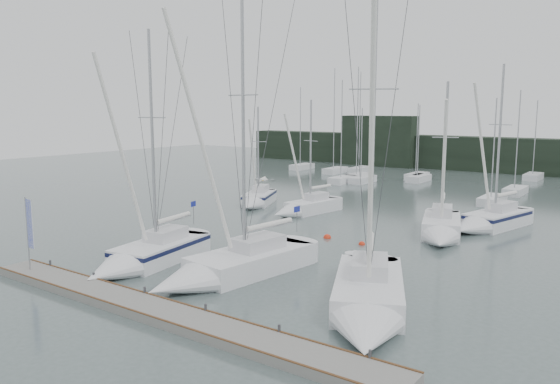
{
  "coord_description": "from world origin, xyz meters",
  "views": [
    {
      "loc": [
        18.03,
        -20.9,
        9.27
      ],
      "look_at": [
        -0.4,
        5.0,
        4.35
      ],
      "focal_mm": 35.0,
      "sensor_mm": 36.0,
      "label": 1
    }
  ],
  "objects_px": {
    "sailboat_mid_b": "(302,209)",
    "sailboat_mid_c": "(441,231)",
    "sailboat_mid_d": "(487,222)",
    "buoy_b": "(362,245)",
    "sailboat_mid_a": "(256,200)",
    "sailboat_near_left": "(142,258)",
    "dock_banner": "(29,227)",
    "sailboat_near_right": "(368,306)",
    "sailboat_near_center": "(220,270)",
    "buoy_a": "(327,238)"
  },
  "relations": [
    {
      "from": "sailboat_mid_d",
      "to": "dock_banner",
      "type": "distance_m",
      "value": 32.01
    },
    {
      "from": "sailboat_near_right",
      "to": "buoy_a",
      "type": "height_order",
      "value": "sailboat_near_right"
    },
    {
      "from": "sailboat_mid_d",
      "to": "sailboat_near_center",
      "type": "bearing_deg",
      "value": -96.67
    },
    {
      "from": "sailboat_near_right",
      "to": "sailboat_mid_c",
      "type": "height_order",
      "value": "sailboat_near_right"
    },
    {
      "from": "sailboat_near_left",
      "to": "buoy_b",
      "type": "relative_size",
      "value": 32.59
    },
    {
      "from": "sailboat_near_center",
      "to": "sailboat_mid_a",
      "type": "bearing_deg",
      "value": 130.66
    },
    {
      "from": "sailboat_mid_a",
      "to": "buoy_a",
      "type": "xyz_separation_m",
      "value": [
        12.18,
        -7.32,
        -0.55
      ]
    },
    {
      "from": "sailboat_near_right",
      "to": "buoy_b",
      "type": "xyz_separation_m",
      "value": [
        -6.32,
        11.86,
        -0.6
      ]
    },
    {
      "from": "sailboat_near_left",
      "to": "buoy_b",
      "type": "xyz_separation_m",
      "value": [
        8.03,
        12.34,
        -0.59
      ]
    },
    {
      "from": "sailboat_near_right",
      "to": "sailboat_mid_c",
      "type": "xyz_separation_m",
      "value": [
        -2.45,
        16.52,
        0.01
      ]
    },
    {
      "from": "sailboat_mid_b",
      "to": "sailboat_mid_d",
      "type": "distance_m",
      "value": 15.23
    },
    {
      "from": "sailboat_near_left",
      "to": "sailboat_mid_c",
      "type": "height_order",
      "value": "sailboat_near_left"
    },
    {
      "from": "sailboat_near_left",
      "to": "dock_banner",
      "type": "relative_size",
      "value": 3.61
    },
    {
      "from": "buoy_b",
      "to": "buoy_a",
      "type": "bearing_deg",
      "value": 174.42
    },
    {
      "from": "sailboat_near_center",
      "to": "dock_banner",
      "type": "xyz_separation_m",
      "value": [
        -8.88,
        -5.56,
        2.23
      ]
    },
    {
      "from": "sailboat_near_left",
      "to": "sailboat_mid_b",
      "type": "bearing_deg",
      "value": 84.76
    },
    {
      "from": "buoy_b",
      "to": "dock_banner",
      "type": "relative_size",
      "value": 0.11
    },
    {
      "from": "buoy_b",
      "to": "dock_banner",
      "type": "distance_m",
      "value": 20.82
    },
    {
      "from": "sailboat_near_center",
      "to": "sailboat_near_right",
      "type": "bearing_deg",
      "value": 5.71
    },
    {
      "from": "sailboat_mid_d",
      "to": "buoy_b",
      "type": "distance_m",
      "value": 11.34
    },
    {
      "from": "sailboat_mid_c",
      "to": "sailboat_mid_d",
      "type": "distance_m",
      "value": 5.43
    },
    {
      "from": "sailboat_mid_c",
      "to": "buoy_a",
      "type": "relative_size",
      "value": 21.1
    },
    {
      "from": "sailboat_near_left",
      "to": "sailboat_near_center",
      "type": "relative_size",
      "value": 0.87
    },
    {
      "from": "buoy_b",
      "to": "sailboat_mid_b",
      "type": "bearing_deg",
      "value": 144.14
    },
    {
      "from": "sailboat_mid_b",
      "to": "buoy_b",
      "type": "distance_m",
      "value": 11.38
    },
    {
      "from": "sailboat_mid_b",
      "to": "sailboat_mid_a",
      "type": "bearing_deg",
      "value": -179.58
    },
    {
      "from": "buoy_b",
      "to": "sailboat_mid_d",
      "type": "bearing_deg",
      "value": 59.83
    },
    {
      "from": "buoy_b",
      "to": "sailboat_mid_c",
      "type": "bearing_deg",
      "value": 50.33
    },
    {
      "from": "buoy_a",
      "to": "sailboat_mid_d",
      "type": "bearing_deg",
      "value": 47.88
    },
    {
      "from": "buoy_b",
      "to": "sailboat_near_left",
      "type": "bearing_deg",
      "value": -123.06
    },
    {
      "from": "sailboat_mid_a",
      "to": "sailboat_mid_b",
      "type": "bearing_deg",
      "value": -32.39
    },
    {
      "from": "sailboat_mid_b",
      "to": "buoy_a",
      "type": "bearing_deg",
      "value": -35.78
    },
    {
      "from": "sailboat_near_left",
      "to": "sailboat_mid_b",
      "type": "height_order",
      "value": "sailboat_near_left"
    },
    {
      "from": "sailboat_mid_b",
      "to": "sailboat_mid_c",
      "type": "height_order",
      "value": "sailboat_mid_c"
    },
    {
      "from": "sailboat_mid_c",
      "to": "sailboat_near_center",
      "type": "bearing_deg",
      "value": -129.88
    },
    {
      "from": "sailboat_near_right",
      "to": "sailboat_mid_c",
      "type": "relative_size",
      "value": 1.43
    },
    {
      "from": "buoy_b",
      "to": "dock_banner",
      "type": "bearing_deg",
      "value": -123.95
    },
    {
      "from": "sailboat_mid_b",
      "to": "sailboat_mid_c",
      "type": "relative_size",
      "value": 0.9
    },
    {
      "from": "sailboat_near_right",
      "to": "sailboat_mid_d",
      "type": "xyz_separation_m",
      "value": [
        -0.63,
        21.64,
        0.02
      ]
    },
    {
      "from": "buoy_a",
      "to": "buoy_b",
      "type": "relative_size",
      "value": 1.25
    },
    {
      "from": "sailboat_near_left",
      "to": "sailboat_near_center",
      "type": "xyz_separation_m",
      "value": [
        5.4,
        0.79,
        -0.01
      ]
    },
    {
      "from": "sailboat_near_right",
      "to": "buoy_b",
      "type": "bearing_deg",
      "value": 93.09
    },
    {
      "from": "sailboat_near_right",
      "to": "sailboat_mid_a",
      "type": "distance_m",
      "value": 28.92
    },
    {
      "from": "sailboat_near_right",
      "to": "sailboat_mid_b",
      "type": "height_order",
      "value": "sailboat_near_right"
    },
    {
      "from": "sailboat_near_center",
      "to": "buoy_a",
      "type": "height_order",
      "value": "sailboat_near_center"
    },
    {
      "from": "sailboat_mid_d",
      "to": "buoy_b",
      "type": "bearing_deg",
      "value": -105.52
    },
    {
      "from": "sailboat_near_right",
      "to": "dock_banner",
      "type": "xyz_separation_m",
      "value": [
        -17.84,
        -5.26,
        2.21
      ]
    },
    {
      "from": "sailboat_mid_a",
      "to": "sailboat_mid_b",
      "type": "distance_m",
      "value": 5.94
    },
    {
      "from": "sailboat_near_center",
      "to": "sailboat_mid_b",
      "type": "height_order",
      "value": "sailboat_near_center"
    },
    {
      "from": "sailboat_near_center",
      "to": "sailboat_mid_b",
      "type": "relative_size",
      "value": 1.59
    }
  ]
}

